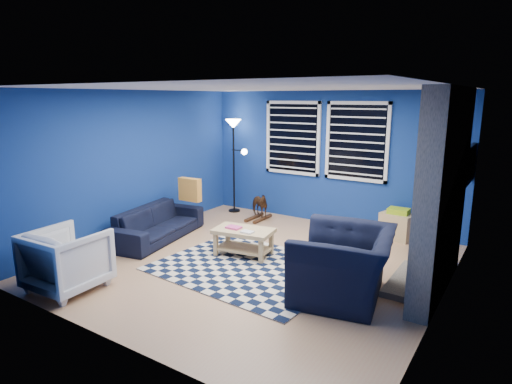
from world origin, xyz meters
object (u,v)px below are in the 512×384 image
Objects in this scene: armchair_bent at (67,260)px; rocking_horse at (258,204)px; cabinet at (398,225)px; sofa at (157,223)px; floor_lamp at (234,137)px; tv at (469,165)px; armchair_big at (344,264)px; coffee_table at (243,236)px.

rocking_horse is (0.32, 3.94, -0.08)m from armchair_bent.
sofa is at bearing -131.59° from cabinet.
armchair_bent is 0.44× the size of floor_lamp.
tv is 5.73m from armchair_bent.
tv is 0.52× the size of floor_lamp.
rocking_horse is (0.81, 1.92, 0.04)m from sofa.
floor_lamp is (-3.38, -0.06, 1.35)m from cabinet.
armchair_bent is (-3.96, -4.01, -1.01)m from tv.
cabinet is at bearing 166.22° from tv.
armchair_bent is 1.48× the size of rocking_horse.
sofa is at bearing -155.90° from tv.
sofa is at bearing -106.54° from armchair_big.
floor_lamp is at bearing 95.55° from rocking_horse.
armchair_bent is at bearing -71.65° from armchair_big.
armchair_big is 2.20× the size of rocking_horse.
rocking_horse is (-2.67, 2.24, -0.10)m from armchair_big.
cabinet is at bearing -127.64° from armchair_bent.
tv is 2.70m from armchair_big.
armchair_bent reaches higher than coffee_table.
rocking_horse is 0.61× the size of coffee_table.
coffee_table is at bearing -129.50° from rocking_horse.
coffee_table is 0.49× the size of floor_lamp.
coffee_table is 2.74m from cabinet.
tv is 1.57m from cabinet.
floor_lamp reaches higher than coffee_table.
armchair_bent is 3.95m from rocking_horse.
armchair_big is 1.85m from coffee_table.
rocking_horse is 1.99m from coffee_table.
armchair_big is at bearing -112.96° from tv.
floor_lamp reaches higher than armchair_big.
floor_lamp is at bearing -163.68° from cabinet.
armchair_big is 4.40m from floor_lamp.
tv reaches higher than sofa.
floor_lamp is (0.05, 2.18, 1.31)m from sofa.
cabinet is (-0.04, 2.56, -0.18)m from armchair_big.
armchair_bent reaches higher than rocking_horse.
armchair_bent is 0.90× the size of coffee_table.
floor_lamp is (-4.40, 0.19, 0.19)m from tv.
rocking_horse is at bearing -141.38° from armchair_big.
cabinet is at bearing -67.58° from sofa.
sofa is 3.49m from armchair_big.
tv reaches higher than cabinet.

